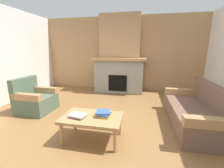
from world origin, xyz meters
TOP-DOWN VIEW (x-y plane):
  - ground at (0.00, 0.00)m, footprint 9.00×9.00m
  - wall_back_wood_panel at (0.00, 3.00)m, footprint 6.00×0.12m
  - fireplace at (0.00, 2.62)m, footprint 1.90×0.82m
  - couch at (1.91, 0.39)m, footprint 0.86×1.81m
  - armchair at (-1.79, 0.37)m, footprint 0.78×0.78m
  - coffee_table at (0.02, -0.50)m, footprint 1.00×0.60m
  - book_stack_near_edge at (-0.21, -0.56)m, footprint 0.29×0.22m
  - book_stack_center at (0.20, -0.44)m, footprint 0.32×0.26m

SIDE VIEW (x-z plane):
  - ground at x=0.00m, z-range 0.00..0.00m
  - couch at x=1.91m, z-range -0.14..0.71m
  - armchair at x=-1.79m, z-range -0.13..0.72m
  - coffee_table at x=0.02m, z-range 0.16..0.59m
  - book_stack_near_edge at x=-0.21m, z-range 0.43..0.48m
  - book_stack_center at x=0.20m, z-range 0.43..0.51m
  - fireplace at x=0.00m, z-range -0.19..2.51m
  - wall_back_wood_panel at x=0.00m, z-range 0.00..2.70m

